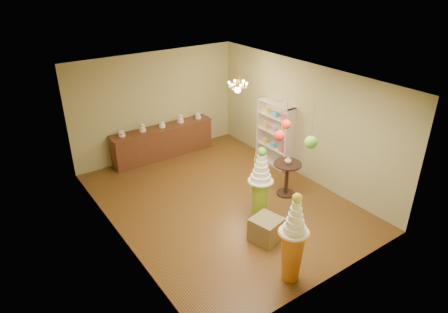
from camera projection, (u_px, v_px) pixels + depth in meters
floor at (222, 201)px, 9.57m from camera, size 6.50×6.50×0.00m
ceiling at (221, 78)px, 8.24m from camera, size 6.50×6.50×0.00m
wall_back at (156, 105)px, 11.29m from camera, size 5.00×0.04×3.00m
wall_front at (335, 211)px, 6.52m from camera, size 5.00×0.04×3.00m
wall_left at (114, 175)px, 7.62m from camera, size 0.04×6.50×3.00m
wall_right at (302, 121)px, 10.19m from camera, size 0.04×6.50×3.00m
pedestal_green at (260, 191)px, 8.59m from camera, size 0.56×0.56×1.76m
pedestal_orange at (292, 248)px, 6.96m from camera, size 0.67×0.67×1.79m
burlap_riser at (266, 229)px, 8.14m from camera, size 0.67×0.67×0.51m
sideboard at (163, 141)px, 11.54m from camera, size 3.04×0.54×1.16m
shelving_unit at (275, 134)px, 10.96m from camera, size 0.33×1.20×1.80m
round_table at (287, 174)px, 9.61m from camera, size 0.73×0.73×0.86m
vase at (288, 160)px, 9.43m from camera, size 0.17×0.17×0.18m
pom_red_left at (280, 135)px, 7.32m from camera, size 0.20×0.20×0.81m
pom_green_mid at (311, 142)px, 7.02m from camera, size 0.23×0.23×0.81m
pom_red_right at (286, 124)px, 7.39m from camera, size 0.18×0.18×0.63m
chandelier at (238, 87)px, 10.05m from camera, size 0.63×0.63×0.85m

